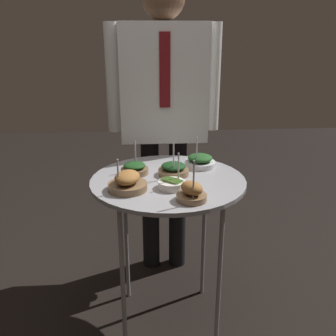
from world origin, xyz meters
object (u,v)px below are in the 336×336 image
(bowl_spinach_near_rim, at_px, (135,169))
(bowl_roast_center, at_px, (192,192))
(bowl_spinach_front_right, at_px, (174,169))
(bowl_spinach_front_center, at_px, (200,161))
(bowl_asparagus_back_right, at_px, (172,184))
(waiter_figure, at_px, (164,97))
(serving_cart, at_px, (168,191))
(bowl_roast_back_left, at_px, (127,182))

(bowl_spinach_near_rim, distance_m, bowl_roast_center, 0.38)
(bowl_spinach_front_right, bearing_deg, bowl_spinach_front_center, 38.05)
(bowl_asparagus_back_right, distance_m, waiter_figure, 0.67)
(bowl_roast_center, relative_size, bowl_asparagus_back_right, 1.16)
(serving_cart, distance_m, bowl_roast_back_left, 0.23)
(serving_cart, xyz_separation_m, bowl_asparagus_back_right, (0.01, -0.11, 0.08))
(bowl_spinach_front_right, xyz_separation_m, bowl_roast_center, (0.05, -0.28, 0.01))
(waiter_figure, bearing_deg, bowl_spinach_front_center, -66.55)
(bowl_roast_center, xyz_separation_m, waiter_figure, (-0.06, 0.74, 0.24))
(bowl_spinach_near_rim, bearing_deg, bowl_roast_back_left, -97.87)
(bowl_asparagus_back_right, bearing_deg, bowl_spinach_front_center, 58.99)
(serving_cart, distance_m, bowl_roast_center, 0.26)
(serving_cart, distance_m, bowl_spinach_near_rim, 0.18)
(bowl_spinach_front_center, xyz_separation_m, waiter_figure, (-0.15, 0.35, 0.25))
(waiter_figure, bearing_deg, bowl_spinach_front_right, -87.92)
(serving_cart, relative_size, bowl_roast_center, 4.50)
(bowl_roast_back_left, bearing_deg, waiter_figure, 73.38)
(serving_cart, xyz_separation_m, bowl_spinach_front_right, (0.03, 0.05, 0.08))
(serving_cart, bearing_deg, bowl_roast_back_left, -146.55)
(bowl_spinach_front_center, bearing_deg, bowl_roast_center, -103.22)
(bowl_spinach_near_rim, height_order, bowl_spinach_front_center, bowl_spinach_front_center)
(bowl_roast_back_left, bearing_deg, serving_cart, 33.45)
(serving_cart, relative_size, bowl_spinach_near_rim, 5.30)
(bowl_spinach_near_rim, height_order, bowl_roast_back_left, bowl_spinach_near_rim)
(bowl_spinach_near_rim, bearing_deg, bowl_roast_center, -54.54)
(bowl_spinach_front_right, xyz_separation_m, bowl_spinach_near_rim, (-0.18, 0.03, -0.00))
(bowl_spinach_near_rim, bearing_deg, bowl_asparagus_back_right, -49.75)
(bowl_spinach_near_rim, bearing_deg, waiter_figure, 69.74)
(bowl_roast_center, height_order, waiter_figure, waiter_figure)
(waiter_figure, bearing_deg, bowl_spinach_near_rim, -110.26)
(bowl_spinach_front_center, distance_m, bowl_asparagus_back_right, 0.30)
(bowl_spinach_near_rim, relative_size, waiter_figure, 0.09)
(bowl_spinach_near_rim, bearing_deg, serving_cart, -27.01)
(bowl_spinach_front_right, xyz_separation_m, bowl_asparagus_back_right, (-0.02, -0.15, -0.01))
(bowl_spinach_near_rim, xyz_separation_m, bowl_spinach_front_center, (0.31, 0.08, 0.00))
(bowl_roast_back_left, bearing_deg, bowl_spinach_front_center, 38.35)
(bowl_roast_back_left, bearing_deg, bowl_roast_center, -26.00)
(bowl_asparagus_back_right, bearing_deg, bowl_roast_back_left, -177.95)
(bowl_spinach_front_right, bearing_deg, bowl_roast_center, -80.87)
(bowl_asparagus_back_right, bearing_deg, serving_cart, 94.15)
(bowl_spinach_front_right, distance_m, bowl_asparagus_back_right, 0.16)
(waiter_figure, bearing_deg, bowl_roast_center, -85.22)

